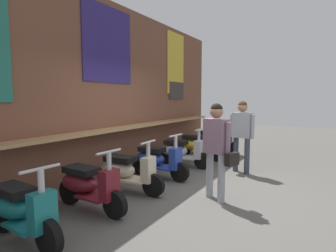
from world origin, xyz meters
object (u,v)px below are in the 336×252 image
(scooter_teal, at_px, (20,209))
(shopper_with_handbag, at_px, (217,142))
(shopper_browsing, at_px, (241,130))
(scooter_red, at_px, (212,140))
(scooter_maroon, at_px, (87,185))
(scooter_blue, at_px, (156,160))
(scooter_yellow, at_px, (197,145))
(scooter_silver, at_px, (180,151))
(scooter_cream, at_px, (125,171))

(scooter_teal, relative_size, shopper_with_handbag, 0.87)
(shopper_browsing, bearing_deg, scooter_teal, -12.99)
(scooter_red, xyz_separation_m, shopper_with_handbag, (-3.84, -1.56, 0.59))
(scooter_maroon, xyz_separation_m, scooter_red, (5.21, 0.00, 0.00))
(scooter_blue, height_order, scooter_yellow, same)
(scooter_yellow, relative_size, scooter_red, 1.00)
(scooter_yellow, xyz_separation_m, scooter_red, (1.14, -0.00, 0.00))
(scooter_yellow, height_order, shopper_browsing, shopper_browsing)
(scooter_teal, relative_size, scooter_yellow, 1.00)
(scooter_silver, relative_size, scooter_yellow, 1.00)
(scooter_teal, xyz_separation_m, scooter_cream, (2.00, 0.00, 0.00))
(scooter_maroon, height_order, scooter_cream, same)
(shopper_browsing, bearing_deg, shopper_with_handbag, 9.01)
(scooter_maroon, bearing_deg, scooter_yellow, 92.99)
(scooter_teal, height_order, scooter_yellow, same)
(shopper_with_handbag, bearing_deg, scooter_cream, 124.74)
(shopper_with_handbag, bearing_deg, scooter_blue, 87.95)
(scooter_cream, relative_size, shopper_with_handbag, 0.87)
(scooter_yellow, bearing_deg, shopper_with_handbag, -60.96)
(scooter_silver, relative_size, shopper_with_handbag, 0.87)
(scooter_maroon, bearing_deg, scooter_red, 92.99)
(scooter_cream, height_order, scooter_red, same)
(scooter_teal, height_order, scooter_silver, same)
(shopper_with_handbag, distance_m, shopper_browsing, 1.93)
(scooter_maroon, distance_m, scooter_silver, 3.08)
(scooter_teal, xyz_separation_m, shopper_browsing, (4.36, -1.44, 0.60))
(shopper_with_handbag, height_order, shopper_browsing, shopper_browsing)
(scooter_blue, bearing_deg, scooter_teal, -87.04)
(scooter_yellow, xyz_separation_m, shopper_browsing, (-0.78, -1.44, 0.60))
(scooter_cream, height_order, shopper_browsing, shopper_browsing)
(scooter_teal, distance_m, shopper_browsing, 4.63)
(scooter_yellow, distance_m, shopper_with_handbag, 3.17)
(scooter_yellow, distance_m, shopper_browsing, 1.74)
(scooter_silver, distance_m, scooter_yellow, 0.99)
(scooter_maroon, bearing_deg, scooter_blue, 92.99)
(scooter_maroon, xyz_separation_m, scooter_silver, (3.08, -0.00, 0.00))
(scooter_maroon, xyz_separation_m, scooter_cream, (0.93, -0.00, 0.00))
(scooter_cream, bearing_deg, shopper_with_handbag, 12.34)
(scooter_blue, xyz_separation_m, scooter_red, (3.24, 0.00, 0.00))
(scooter_red, bearing_deg, scooter_teal, -87.69)
(scooter_teal, xyz_separation_m, scooter_silver, (4.14, 0.00, 0.00))
(scooter_cream, height_order, scooter_silver, same)
(scooter_maroon, distance_m, scooter_yellow, 4.07)
(scooter_blue, distance_m, scooter_silver, 1.11)
(scooter_silver, bearing_deg, scooter_yellow, 86.25)
(scooter_yellow, bearing_deg, scooter_red, 88.91)
(scooter_cream, xyz_separation_m, shopper_browsing, (2.37, -1.44, 0.60))
(scooter_blue, relative_size, shopper_browsing, 0.86)
(scooter_yellow, bearing_deg, scooter_cream, -91.09)
(shopper_with_handbag, bearing_deg, scooter_silver, 61.45)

